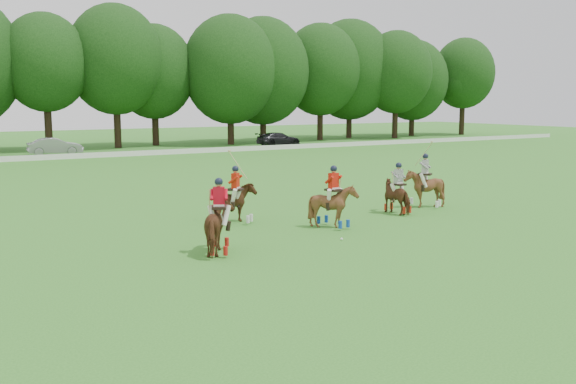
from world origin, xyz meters
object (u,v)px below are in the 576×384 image
polo_red_b (236,203)px  polo_ball (342,239)px  car_mid (55,146)px  polo_red_c (333,205)px  polo_stripe_b (424,188)px  car_right (279,139)px  polo_stripe_a (398,195)px  polo_red_a (219,226)px

polo_red_b → polo_ball: bearing=-69.1°
car_mid → polo_ball: size_ratio=50.97×
polo_red_c → polo_red_b: bearing=136.9°
polo_stripe_b → car_right: bearing=69.4°
polo_red_c → polo_stripe_a: 4.26m
car_right → polo_red_b: polo_red_b is taller
car_mid → polo_red_a: bearing=-179.4°
polo_red_c → polo_stripe_b: size_ratio=0.79×
car_right → polo_stripe_b: bearing=159.0°
polo_red_b → polo_stripe_a: (6.91, -1.53, -0.03)m
car_mid → polo_ball: (1.46, -40.92, -0.71)m
polo_red_b → polo_red_c: bearing=-43.1°
car_right → polo_red_a: (-25.55, -40.47, 0.18)m
polo_stripe_a → polo_red_b: bearing=167.6°
car_right → polo_red_b: (-22.92, -36.29, 0.11)m
car_mid → polo_stripe_b: (8.62, -37.26, 0.13)m
polo_stripe_b → polo_ball: bearing=-152.9°
car_right → polo_red_c: polo_red_c is taller
polo_red_c → polo_ball: bearing=-117.4°
polo_stripe_b → polo_ball: size_ratio=32.97×
car_mid → polo_stripe_a: bearing=-165.3°
polo_red_a → polo_stripe_b: polo_stripe_b is taller
polo_red_a → polo_red_b: polo_red_b is taller
polo_red_c → polo_ball: polo_red_c is taller
car_mid → polo_red_b: (-0.30, -36.29, 0.05)m
polo_red_c → polo_ball: 2.40m
polo_stripe_a → car_right: bearing=67.1°
polo_red_c → polo_stripe_a: size_ratio=1.09×
polo_red_c → polo_ball: size_ratio=26.18×
polo_red_a → polo_stripe_a: (9.54, 2.65, -0.10)m
car_right → polo_red_b: 42.92m
polo_red_b → polo_stripe_a: 7.08m
car_mid → polo_red_a: 40.58m
car_right → polo_red_b: bearing=147.3°
polo_stripe_a → polo_stripe_b: bearing=15.5°
polo_red_c → polo_stripe_a: (4.11, 1.10, -0.08)m
polo_ball → car_right: bearing=62.7°
car_mid → polo_ball: bearing=-173.2°
polo_red_b → polo_stripe_a: size_ratio=1.29×
polo_red_a → polo_stripe_b: 11.99m
polo_stripe_b → polo_ball: 8.09m
polo_red_a → polo_ball: size_ratio=26.55×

